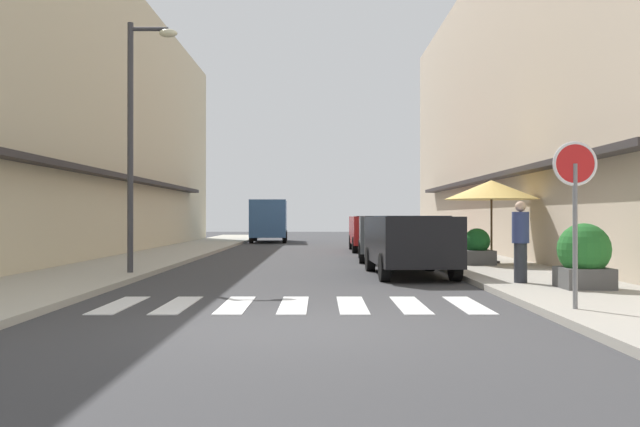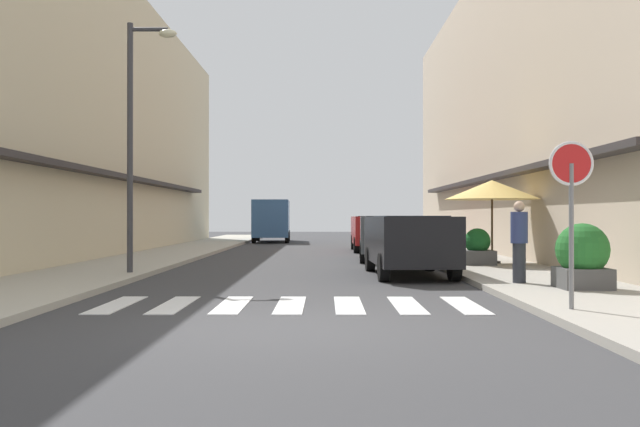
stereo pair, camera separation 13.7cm
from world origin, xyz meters
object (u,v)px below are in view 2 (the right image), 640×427
(round_street_sign, at_px, (571,181))
(cafe_umbrella, at_px, (492,190))
(street_lamp, at_px, (137,122))
(pedestrian_walking_near, at_px, (519,240))
(delivery_van, at_px, (272,217))
(parked_car_mid, at_px, (387,233))
(parked_car_far, at_px, (374,229))
(parked_car_near, at_px, (409,238))
(planter_corner, at_px, (582,256))
(planter_midblock, at_px, (477,248))

(round_street_sign, height_order, cafe_umbrella, round_street_sign)
(street_lamp, height_order, pedestrian_walking_near, street_lamp)
(delivery_van, relative_size, cafe_umbrella, 2.03)
(round_street_sign, relative_size, street_lamp, 0.41)
(parked_car_mid, distance_m, parked_car_far, 5.94)
(parked_car_near, relative_size, delivery_van, 0.81)
(delivery_van, bearing_deg, planter_corner, -73.06)
(round_street_sign, bearing_deg, parked_car_mid, 96.98)
(parked_car_near, distance_m, round_street_sign, 6.94)
(parked_car_far, distance_m, delivery_van, 11.33)
(parked_car_mid, distance_m, street_lamp, 9.31)
(parked_car_mid, bearing_deg, street_lamp, -137.34)
(delivery_van, bearing_deg, round_street_sign, -76.95)
(pedestrian_walking_near, bearing_deg, parked_car_far, -65.59)
(parked_car_mid, height_order, cafe_umbrella, cafe_umbrella)
(parked_car_near, relative_size, parked_car_far, 0.99)
(parked_car_near, distance_m, planter_midblock, 3.18)
(parked_car_near, height_order, cafe_umbrella, cafe_umbrella)
(parked_car_far, xyz_separation_m, pedestrian_walking_near, (1.86, -14.44, 0.06))
(cafe_umbrella, bearing_deg, parked_car_near, -134.02)
(parked_car_near, bearing_deg, parked_car_far, 90.00)
(planter_corner, bearing_deg, cafe_umbrella, 90.00)
(planter_corner, xyz_separation_m, pedestrian_walking_near, (-0.87, 1.04, 0.27))
(parked_car_mid, relative_size, delivery_van, 0.77)
(round_street_sign, bearing_deg, planter_corner, 66.28)
(round_street_sign, bearing_deg, cafe_umbrella, 82.69)
(parked_car_mid, height_order, planter_midblock, parked_car_mid)
(cafe_umbrella, bearing_deg, planter_midblock, -134.59)
(street_lamp, bearing_deg, parked_car_near, 3.50)
(parked_car_near, bearing_deg, delivery_van, 103.16)
(round_street_sign, bearing_deg, pedestrian_walking_near, 84.75)
(street_lamp, bearing_deg, round_street_sign, -38.07)
(parked_car_near, relative_size, street_lamp, 0.74)
(parked_car_near, height_order, parked_car_mid, same)
(street_lamp, distance_m, cafe_umbrella, 9.92)
(pedestrian_walking_near, bearing_deg, parked_car_near, -40.06)
(planter_corner, distance_m, planter_midblock, 6.22)
(cafe_umbrella, relative_size, planter_corner, 2.23)
(parked_car_near, distance_m, delivery_van, 22.27)
(parked_car_mid, height_order, round_street_sign, round_street_sign)
(street_lamp, height_order, planter_corner, street_lamp)
(round_street_sign, height_order, planter_corner, round_street_sign)
(parked_car_mid, distance_m, round_street_sign, 12.45)
(planter_corner, bearing_deg, round_street_sign, -113.72)
(street_lamp, xyz_separation_m, cafe_umbrella, (9.26, 3.22, -1.51))
(parked_car_near, relative_size, parked_car_mid, 1.06)
(parked_car_far, height_order, cafe_umbrella, cafe_umbrella)
(planter_corner, bearing_deg, parked_car_near, 124.89)
(parked_car_near, height_order, parked_car_far, same)
(street_lamp, relative_size, planter_corner, 4.92)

